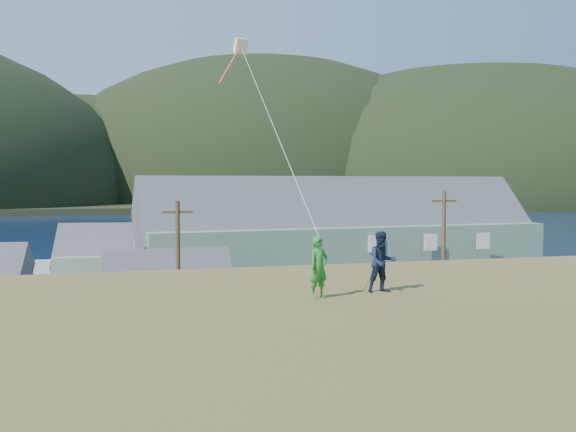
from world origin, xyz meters
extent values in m
plane|color=#0A1638|center=(0.00, 0.00, 0.00)|extent=(900.00, 900.00, 0.00)
cube|color=#4C3D19|center=(0.00, -2.00, 0.05)|extent=(110.00, 8.00, 0.10)
cube|color=#28282B|center=(0.00, 17.00, 0.06)|extent=(72.00, 36.00, 0.12)
cube|color=gray|center=(-6.00, 40.00, 0.45)|extent=(26.00, 14.00, 0.90)
cube|color=black|center=(0.00, 330.00, 1.00)|extent=(900.00, 320.00, 2.00)
ellipsoid|color=black|center=(-20.00, 300.00, 2.00)|extent=(200.00, 180.00, 100.00)
ellipsoid|color=black|center=(70.00, 290.00, 2.00)|extent=(230.00, 207.00, 142.60)
ellipsoid|color=black|center=(180.00, 270.00, 2.00)|extent=(280.00, 252.00, 134.40)
cube|color=gray|center=(15.47, 21.10, 3.17)|extent=(36.28, 13.01, 6.10)
cube|color=#47474C|center=(15.47, 21.10, 7.85)|extent=(36.76, 12.80, 9.91)
cube|color=silver|center=(-0.80, 9.51, 1.69)|extent=(8.11, 5.99, 3.13)
cube|color=#47474C|center=(-0.80, 9.51, 4.04)|extent=(8.60, 5.90, 5.49)
cube|color=slate|center=(-3.71, 26.47, 1.85)|extent=(11.60, 7.94, 3.45)
cube|color=#47474C|center=(-3.71, 26.47, 4.55)|extent=(12.08, 7.91, 6.38)
cylinder|color=#47331E|center=(-0.94, 1.50, 4.55)|extent=(0.24, 0.24, 8.86)
cylinder|color=#47331E|center=(14.77, 1.50, 4.79)|extent=(0.24, 0.24, 9.34)
imported|color=navy|center=(1.35, 19.43, 0.83)|extent=(2.00, 4.31, 1.43)
imported|color=black|center=(-3.93, 22.93, 0.91)|extent=(1.99, 4.69, 1.58)
imported|color=#335281|center=(2.16, 24.88, 0.91)|extent=(2.13, 4.91, 1.57)
imported|color=#222327|center=(-4.35, 17.61, 0.78)|extent=(2.40, 4.75, 1.32)
imported|color=silver|center=(-8.76, 22.68, 0.80)|extent=(2.41, 4.84, 1.35)
imported|color=#228027|center=(0.56, -18.46, 7.94)|extent=(0.64, 0.55, 1.48)
imported|color=#131E35|center=(2.36, -18.06, 7.97)|extent=(0.75, 0.58, 1.53)
cube|color=#FFE7C2|center=(0.48, -9.09, 15.04)|extent=(0.55, 0.53, 0.60)
cylinder|color=#F75741|center=(-0.12, -10.34, 14.14)|extent=(0.06, 0.06, 3.31)
cylinder|color=white|center=(0.52, -13.78, 11.86)|extent=(0.02, 0.02, 11.33)
camera|label=1|loc=(-4.06, -32.90, 9.96)|focal=40.00mm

